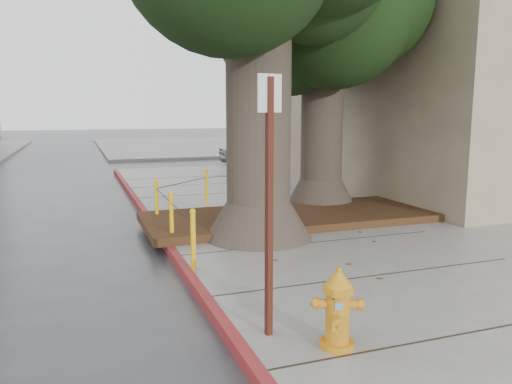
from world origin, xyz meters
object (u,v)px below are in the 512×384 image
fire_hydrant (338,309)px  signpost (269,192)px  car_silver (252,153)px  car_red (341,148)px

fire_hydrant → signpost: signpost is taller
signpost → car_silver: signpost is taller
car_red → fire_hydrant: bearing=148.5°
car_silver → car_red: car_red is taller
car_silver → car_red: bearing=-81.5°
car_red → signpost: bearing=146.6°
signpost → car_red: signpost is taller
fire_hydrant → car_red: (10.98, 19.38, 0.06)m
signpost → car_red: (11.52, 18.86, -1.08)m
car_silver → signpost: bearing=164.3°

